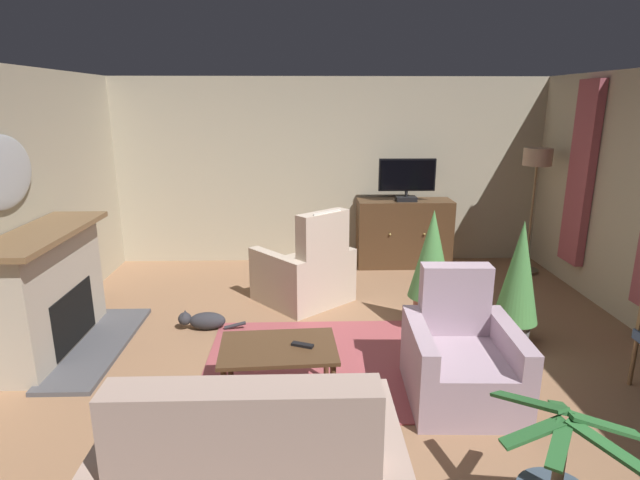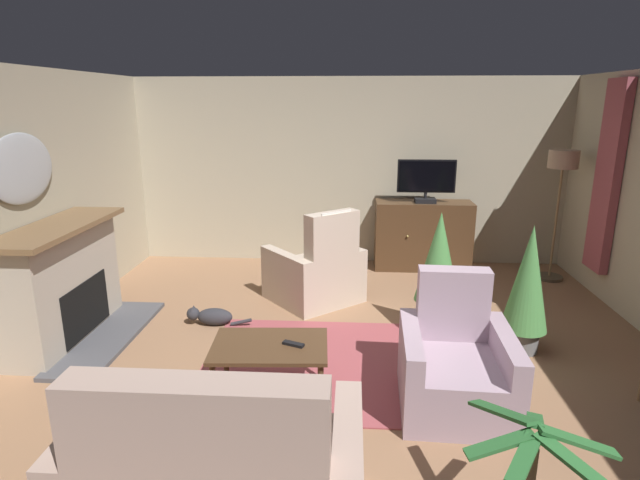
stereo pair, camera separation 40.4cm
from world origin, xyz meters
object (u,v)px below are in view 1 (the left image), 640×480
coffee_table (278,353)px  armchair_beside_cabinet (461,360)px  fireplace (50,294)px  television (407,178)px  wall_mirror_oval (2,172)px  potted_plant_on_hearth_side (519,278)px  armchair_by_fireplace (306,273)px  tv_remote (302,345)px  cat (204,321)px  floor_lamp (536,175)px  potted_plant_leafy_by_curtain (431,264)px  tv_cabinet (404,235)px

coffee_table → armchair_beside_cabinet: size_ratio=0.93×
fireplace → television: 4.49m
wall_mirror_oval → potted_plant_on_hearth_side: (4.62, 0.01, -1.02)m
armchair_by_fireplace → wall_mirror_oval: bearing=-156.8°
tv_remote → armchair_by_fireplace: size_ratio=0.14×
cat → wall_mirror_oval: bearing=-166.3°
fireplace → floor_lamp: bearing=21.2°
fireplace → potted_plant_leafy_by_curtain: potted_plant_leafy_by_curtain is taller
potted_plant_on_hearth_side → cat: potted_plant_on_hearth_side is taller
tv_cabinet → armchair_beside_cabinet: (-0.17, -3.34, -0.14)m
tv_cabinet → tv_remote: bearing=-112.8°
tv_remote → floor_lamp: bearing=67.0°
coffee_table → floor_lamp: size_ratio=0.55×
tv_cabinet → floor_lamp: floor_lamp is taller
fireplace → television: size_ratio=2.20×
television → armchair_beside_cabinet: (-0.17, -3.29, -0.94)m
tv_remote → floor_lamp: 4.37m
fireplace → wall_mirror_oval: wall_mirror_oval is taller
potted_plant_on_hearth_side → wall_mirror_oval: bearing=-179.9°
coffee_table → potted_plant_on_hearth_side: potted_plant_on_hearth_side is taller
tv_cabinet → cat: bearing=-139.8°
fireplace → coffee_table: fireplace is taller
tv_cabinet → armchair_by_fireplace: bearing=-136.5°
television → potted_plant_on_hearth_side: bearing=-75.2°
wall_mirror_oval → floor_lamp: (5.62, 2.08, -0.34)m
tv_cabinet → potted_plant_on_hearth_side: size_ratio=1.07×
fireplace → cat: 1.44m
armchair_by_fireplace → floor_lamp: 3.31m
tv_remote → cat: bearing=149.9°
tv_cabinet → cat: 3.19m
floor_lamp → fireplace: bearing=-158.8°
potted_plant_on_hearth_side → floor_lamp: 2.40m
coffee_table → armchair_by_fireplace: bearing=83.9°
fireplace → potted_plant_on_hearth_side: potted_plant_on_hearth_side is taller
floor_lamp → armchair_by_fireplace: bearing=-162.3°
wall_mirror_oval → coffee_table: size_ratio=1.04×
wall_mirror_oval → coffee_table: wall_mirror_oval is taller
armchair_beside_cabinet → potted_plant_leafy_by_curtain: bearing=88.0°
tv_remote → potted_plant_on_hearth_side: bearing=47.1°
cat → potted_plant_leafy_by_curtain: bearing=-1.4°
fireplace → armchair_beside_cabinet: 3.69m
television → floor_lamp: floor_lamp is taller
television → cat: size_ratio=1.11×
wall_mirror_oval → floor_lamp: bearing=20.3°
armchair_by_fireplace → armchair_beside_cabinet: armchair_by_fireplace is taller
tv_cabinet → coffee_table: (-1.60, -3.36, -0.04)m
wall_mirror_oval → potted_plant_on_hearth_side: size_ratio=0.79×
tv_remote → fireplace: bearing=-179.6°
armchair_beside_cabinet → potted_plant_on_hearth_side: (0.80, 0.92, 0.34)m
coffee_table → armchair_beside_cabinet: bearing=0.7°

